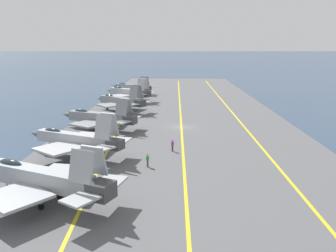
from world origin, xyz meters
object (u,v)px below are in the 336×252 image
parked_jet_third (76,139)px  parked_jet_fifth (120,101)px  parked_jet_sixth (128,92)px  parked_jet_seventh (132,87)px  crew_purple_vest (172,145)px  parked_jet_fourth (99,117)px  crew_green_vest (148,160)px  parked_jet_second (42,178)px

parked_jet_third → parked_jet_fifth: bearing=-1.4°
parked_jet_sixth → parked_jet_seventh: parked_jet_sixth is taller
crew_purple_vest → parked_jet_fourth: bearing=44.7°
parked_jet_fifth → parked_jet_third: bearing=178.6°
parked_jet_fourth → parked_jet_third: bearing=-178.9°
parked_jet_third → parked_jet_fourth: bearing=1.1°
parked_jet_fifth → crew_green_vest: parked_jet_fifth is taller
crew_purple_vest → crew_green_vest: crew_purple_vest is taller
parked_jet_fourth → parked_jet_fifth: size_ratio=1.09×
parked_jet_second → parked_jet_third: bearing=3.2°
crew_purple_vest → parked_jet_third: bearing=101.8°
parked_jet_second → parked_jet_sixth: size_ratio=1.13×
parked_jet_sixth → parked_jet_second: bearing=-179.8°
parked_jet_second → crew_purple_vest: 22.11m
parked_jet_sixth → crew_green_vest: 56.26m
parked_jet_fifth → parked_jet_seventh: size_ratio=0.98×
parked_jet_third → parked_jet_seventh: size_ratio=1.08×
parked_jet_third → parked_jet_fourth: 16.86m
parked_jet_second → crew_green_vest: (10.97, -9.56, -1.63)m
crew_purple_vest → parked_jet_second: bearing=144.8°
parked_jet_third → parked_jet_fourth: size_ratio=1.01×
parked_jet_second → crew_green_vest: parked_jet_second is taller
parked_jet_fourth → parked_jet_sixth: 34.32m
parked_jet_fourth → parked_jet_sixth: (34.30, -0.92, 0.31)m
parked_jet_fifth → crew_purple_vest: bearing=-158.6°
parked_jet_fourth → crew_purple_vest: (-14.02, -13.86, -1.29)m
parked_jet_third → parked_jet_seventh: 66.24m
parked_jet_fourth → crew_purple_vest: parked_jet_fourth is taller
parked_jet_fourth → parked_jet_fifth: bearing=-3.7°
parked_jet_fourth → crew_green_vest: (-21.07, -10.72, -1.30)m
parked_jet_seventh → crew_green_vest: bearing=-171.4°
parked_jet_third → crew_purple_vest: 13.93m
parked_jet_seventh → crew_purple_vest: bearing=-167.8°
parked_jet_third → crew_purple_vest: parked_jet_third is taller
parked_jet_third → parked_jet_seventh: parked_jet_third is taller
parked_jet_second → crew_green_vest: size_ratio=9.47×
parked_jet_fifth → crew_purple_vest: parked_jet_fifth is taller
parked_jet_seventh → crew_purple_vest: parked_jet_seventh is taller
parked_jet_sixth → parked_jet_seventh: 15.11m
parked_jet_seventh → crew_green_vest: parked_jet_seventh is taller
crew_purple_vest → parked_jet_fifth: bearing=21.4°
parked_jet_fifth → parked_jet_second: bearing=180.0°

